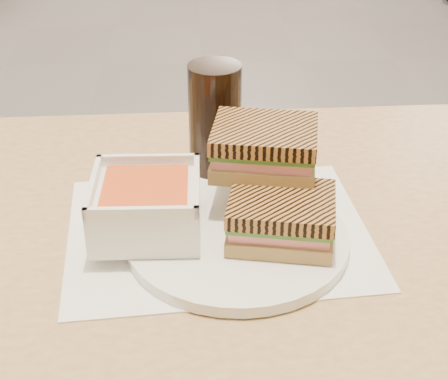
{
  "coord_description": "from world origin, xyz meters",
  "views": [
    {
      "loc": [
        -0.02,
        -2.68,
        1.23
      ],
      "look_at": [
        0.01,
        -2.0,
        0.82
      ],
      "focal_mm": 53.99,
      "sensor_mm": 36.0,
      "label": 1
    }
  ],
  "objects_px": {
    "plate": "(237,239)",
    "panini_lower": "(281,217)",
    "main_table": "(136,300)",
    "soup_bowl": "(146,207)",
    "cola_glass": "(215,119)"
  },
  "relations": [
    {
      "from": "main_table",
      "to": "soup_bowl",
      "type": "height_order",
      "value": "soup_bowl"
    },
    {
      "from": "plate",
      "to": "panini_lower",
      "type": "bearing_deg",
      "value": -9.57
    },
    {
      "from": "soup_bowl",
      "to": "cola_glass",
      "type": "distance_m",
      "value": 0.2
    },
    {
      "from": "main_table",
      "to": "soup_bowl",
      "type": "distance_m",
      "value": 0.16
    },
    {
      "from": "main_table",
      "to": "cola_glass",
      "type": "bearing_deg",
      "value": 53.98
    },
    {
      "from": "main_table",
      "to": "plate",
      "type": "distance_m",
      "value": 0.18
    },
    {
      "from": "main_table",
      "to": "plate",
      "type": "relative_size",
      "value": 4.55
    },
    {
      "from": "main_table",
      "to": "soup_bowl",
      "type": "bearing_deg",
      "value": -39.85
    },
    {
      "from": "plate",
      "to": "cola_glass",
      "type": "relative_size",
      "value": 1.7
    },
    {
      "from": "soup_bowl",
      "to": "cola_glass",
      "type": "xyz_separation_m",
      "value": [
        0.09,
        0.17,
        0.03
      ]
    },
    {
      "from": "plate",
      "to": "panini_lower",
      "type": "relative_size",
      "value": 1.94
    },
    {
      "from": "plate",
      "to": "cola_glass",
      "type": "distance_m",
      "value": 0.2
    },
    {
      "from": "panini_lower",
      "to": "cola_glass",
      "type": "xyz_separation_m",
      "value": [
        -0.07,
        0.2,
        0.03
      ]
    },
    {
      "from": "panini_lower",
      "to": "plate",
      "type": "bearing_deg",
      "value": 170.43
    },
    {
      "from": "main_table",
      "to": "cola_glass",
      "type": "height_order",
      "value": "cola_glass"
    }
  ]
}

